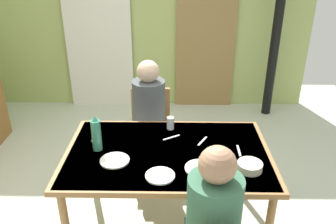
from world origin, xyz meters
The scene contains 19 objects.
ground_plane centered at (0.00, 0.00, 0.00)m, with size 6.34×6.34×0.00m, color beige.
wall_back centered at (0.00, 2.44, 1.42)m, with size 4.62×0.10×2.85m, color #AABB6B.
door_wooden centered at (0.89, 2.36, 1.00)m, with size 0.80×0.05×2.00m, color olive.
stove_pipe_column centered at (1.75, 2.09, 1.42)m, with size 0.12×0.12×2.85m, color black.
curtain_panel centered at (-0.57, 2.34, 1.20)m, with size 0.90×0.03×2.39m, color white.
dining_table centered at (0.41, -0.13, 0.68)m, with size 1.51×0.96×0.75m.
chair_far_diner centered at (0.23, 0.71, 0.50)m, with size 0.40×0.40×0.87m.
person_near_diner centered at (0.67, -0.83, 0.78)m, with size 0.30×0.37×0.77m.
person_far_diner centered at (0.23, 0.57, 0.78)m, with size 0.30×0.37×0.77m.
water_bottle_green_near centered at (-0.11, -0.11, 0.88)m, with size 0.07×0.07×0.27m.
serving_bowl_center centered at (0.97, -0.35, 0.77)m, with size 0.17×0.17×0.06m, color #EEE8C6.
dinner_plate_near_left centered at (0.04, -0.26, 0.75)m, with size 0.21×0.21×0.01m, color white.
dinner_plate_near_right centered at (0.36, -0.44, 0.75)m, with size 0.20×0.20×0.01m, color white.
dinner_plate_far_center centered at (0.64, -0.35, 0.75)m, with size 0.22×0.22×0.01m, color white.
drinking_glass_by_near_diner centered at (0.43, 0.22, 0.80)m, with size 0.06×0.06×0.11m, color silver.
cutlery_knife_near centered at (0.44, 0.07, 0.75)m, with size 0.15×0.02×0.00m, color silver.
cutlery_fork_near centered at (0.68, 0.02, 0.75)m, with size 0.15×0.02×0.00m, color silver.
cutlery_knife_far centered at (0.94, -0.11, 0.75)m, with size 0.15×0.02×0.00m, color silver.
cutlery_fork_far centered at (-0.17, 0.07, 0.75)m, with size 0.15×0.02×0.00m, color silver.
Camera 1 is at (0.44, -2.29, 2.12)m, focal length 36.82 mm.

